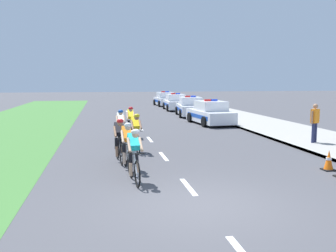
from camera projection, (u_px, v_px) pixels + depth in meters
The scene contains 17 objects.
ground_plane at pixel (203, 204), 8.46m from camera, with size 160.00×160.00×0.00m, color #424247.
sidewalk_slab at pixel (262, 124), 23.48m from camera, with size 4.19×60.00×0.12m, color gray.
kerb_edge at pixel (232, 124), 23.12m from camera, with size 0.16×60.00×0.13m, color #9E9E99.
grass_verge at pixel (6, 130), 20.83m from camera, with size 7.00×60.00×0.01m, color #3D7033.
lane_markings_centre at pixel (145, 133), 19.62m from camera, with size 0.14×29.60×0.01m.
cyclist_lead at pixel (134, 155), 10.15m from camera, with size 0.44×1.72×1.56m.
cyclist_second at pixel (127, 145), 11.60m from camera, with size 0.44×1.72×1.56m.
cyclist_third at pixel (119, 140), 12.70m from camera, with size 0.45×1.72×1.56m.
cyclist_fourth at pixel (136, 132), 14.51m from camera, with size 0.45×1.72×1.56m.
cyclist_fifth at pixel (121, 126), 16.47m from camera, with size 0.42×1.72×1.56m.
cyclist_sixth at pixel (131, 122), 18.21m from camera, with size 0.42×1.72×1.56m.
police_car_nearest at pixel (210, 113), 23.73m from camera, with size 2.29×4.54×1.59m.
police_car_second at pixel (190, 107), 29.04m from camera, with size 2.31×4.55×1.59m.
police_car_third at pixel (175, 103), 34.82m from camera, with size 2.14×4.47×1.59m.
police_car_furthest at pixel (165, 100), 40.48m from camera, with size 2.15×4.47×1.59m.
traffic_cone_far at pixel (329, 161), 11.61m from camera, with size 0.36×0.36×0.64m.
spectator_middle at pixel (315, 120), 15.98m from camera, with size 0.50×0.36×1.68m.
Camera 1 is at (-2.21, -7.91, 2.81)m, focal length 39.89 mm.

